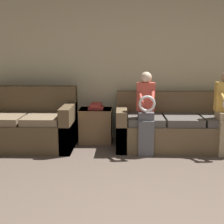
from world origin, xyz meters
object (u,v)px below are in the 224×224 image
(couch_side, at_px, (27,126))
(book_stack, at_px, (96,106))
(child_left_seated, at_px, (146,109))
(couch_main, at_px, (181,128))
(side_shelf, at_px, (96,125))

(couch_side, relative_size, book_stack, 4.68)
(couch_side, xyz_separation_m, child_left_seated, (1.83, -0.28, 0.33))
(couch_main, distance_m, book_stack, 1.39)
(couch_main, relative_size, side_shelf, 3.61)
(couch_main, bearing_deg, child_left_seated, -148.35)
(side_shelf, bearing_deg, couch_main, -9.20)
(couch_side, height_order, child_left_seated, child_left_seated)
(couch_main, relative_size, couch_side, 1.36)
(couch_main, height_order, side_shelf, couch_main)
(couch_side, distance_m, side_shelf, 1.09)
(couch_side, xyz_separation_m, book_stack, (1.06, 0.30, 0.27))
(couch_side, bearing_deg, book_stack, 15.65)
(child_left_seated, bearing_deg, couch_main, 31.65)
(couch_main, height_order, couch_side, couch_side)
(child_left_seated, relative_size, book_stack, 3.75)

